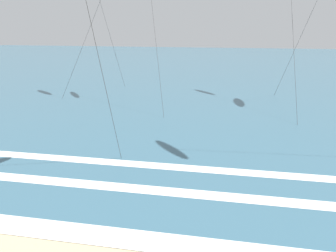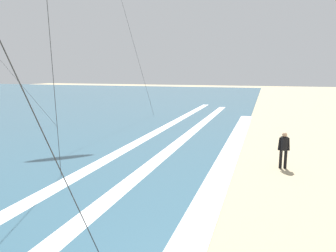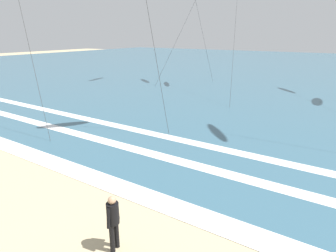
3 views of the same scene
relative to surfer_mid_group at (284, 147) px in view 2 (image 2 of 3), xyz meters
name	(u,v)px [view 2 (image 2 of 3)]	position (x,y,z in m)	size (l,w,h in m)	color
wave_foam_shoreline	(212,191)	(-3.60, 2.47, -0.94)	(38.80, 0.98, 0.01)	white
wave_foam_mid_break	(158,159)	(-0.34, 5.63, -0.94)	(45.90, 0.69, 0.01)	white
wave_foam_outer_break	(84,172)	(-3.05, 7.97, -0.94)	(55.49, 0.70, 0.01)	white
surfer_mid_group	(284,147)	(0.00, 0.00, 0.00)	(0.32, 0.52, 1.60)	black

